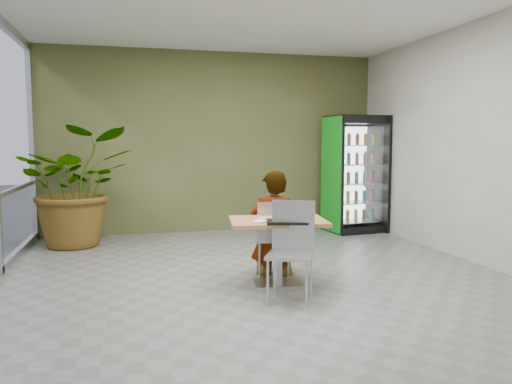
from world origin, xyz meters
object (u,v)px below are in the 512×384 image
at_px(cafeteria_tray, 288,222).
at_px(beverage_fridge, 355,174).
at_px(chair_far, 273,232).
at_px(dining_table, 278,238).
at_px(soda_cup, 292,211).
at_px(seated_woman, 273,235).
at_px(potted_plant, 76,186).
at_px(chair_near, 292,242).

bearing_deg(cafeteria_tray, beverage_fridge, 54.61).
height_order(chair_far, beverage_fridge, beverage_fridge).
distance_m(dining_table, beverage_fridge, 3.80).
bearing_deg(soda_cup, cafeteria_tray, -115.55).
distance_m(chair_far, beverage_fridge, 3.43).
bearing_deg(chair_far, soda_cup, 112.12).
height_order(seated_woman, potted_plant, potted_plant).
relative_size(seated_woman, beverage_fridge, 0.76).
bearing_deg(chair_near, seated_woman, 111.89).
height_order(dining_table, beverage_fridge, beverage_fridge).
height_order(cafeteria_tray, beverage_fridge, beverage_fridge).
relative_size(dining_table, beverage_fridge, 0.55).
bearing_deg(dining_table, soda_cup, 6.67).
bearing_deg(potted_plant, beverage_fridge, 1.40).
xyz_separation_m(chair_near, beverage_fridge, (2.31, 3.44, 0.45)).
xyz_separation_m(dining_table, beverage_fridge, (2.32, 2.97, 0.50)).
bearing_deg(soda_cup, beverage_fridge, 53.79).
xyz_separation_m(soda_cup, potted_plant, (-2.56, 2.83, 0.08)).
distance_m(dining_table, potted_plant, 3.74).
xyz_separation_m(chair_near, soda_cup, (0.16, 0.49, 0.25)).
bearing_deg(potted_plant, soda_cup, -47.91).
xyz_separation_m(seated_woman, cafeteria_tray, (-0.05, -0.73, 0.28)).
relative_size(cafeteria_tray, beverage_fridge, 0.22).
xyz_separation_m(chair_far, chair_near, (-0.06, -0.90, 0.06)).
distance_m(dining_table, soda_cup, 0.35).
distance_m(chair_near, soda_cup, 0.57).
xyz_separation_m(cafeteria_tray, beverage_fridge, (2.29, 3.22, 0.27)).
bearing_deg(dining_table, seated_woman, 79.80).
height_order(chair_near, beverage_fridge, beverage_fridge).
height_order(chair_far, cafeteria_tray, chair_far).
xyz_separation_m(soda_cup, beverage_fridge, (2.16, 2.95, 0.19)).
bearing_deg(chair_near, soda_cup, 98.81).
xyz_separation_m(chair_near, seated_woman, (0.08, 0.94, -0.10)).
height_order(chair_near, cafeteria_tray, chair_near).
bearing_deg(chair_near, potted_plant, 152.39).
bearing_deg(seated_woman, cafeteria_tray, 95.12).
relative_size(dining_table, potted_plant, 0.62).
bearing_deg(dining_table, cafeteria_tray, -82.49).
relative_size(chair_near, cafeteria_tray, 2.24).
bearing_deg(chair_far, seated_woman, -99.92).
xyz_separation_m(soda_cup, cafeteria_tray, (-0.13, -0.27, -0.08)).
bearing_deg(chair_near, chair_far, 112.62).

